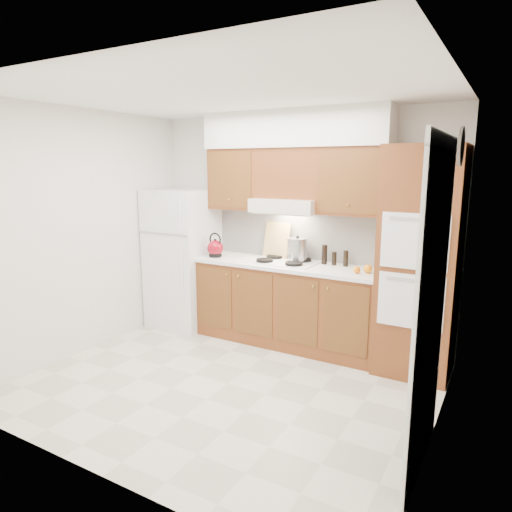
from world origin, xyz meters
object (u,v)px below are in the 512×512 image
Objects in this scene: fridge at (183,258)px; oven_cabinet at (420,262)px; kettle at (215,248)px; stock_pot at (297,249)px.

oven_cabinet is (2.85, 0.03, 0.24)m from fridge.
oven_cabinet is at bearing -15.55° from kettle.
stock_pot is (0.97, 0.21, 0.04)m from kettle.
fridge is 7.27× the size of stock_pot.
oven_cabinet is 1.35m from stock_pot.
oven_cabinet is 11.48× the size of kettle.
oven_cabinet is 9.30× the size of stock_pot.
kettle is at bearing -167.76° from stock_pot.
fridge reaches higher than kettle.
fridge reaches higher than stock_pot.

